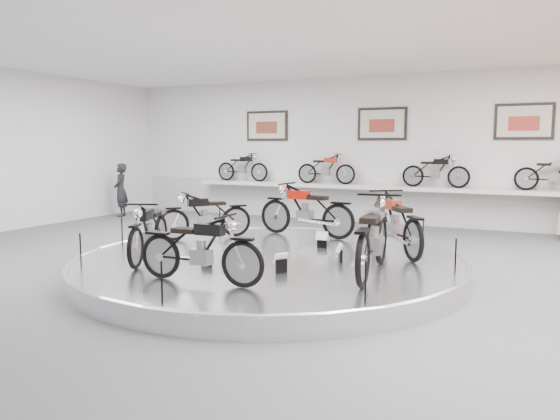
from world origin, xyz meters
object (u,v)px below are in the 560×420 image
at_px(display_platform, 269,265).
at_px(bike_e, 200,248).
at_px(visitor, 121,190).
at_px(bike_c, 205,215).
at_px(shelf, 378,187).
at_px(bike_a, 395,223).
at_px(bike_b, 306,210).
at_px(bike_f, 373,236).
at_px(bike_d, 149,230).

relative_size(display_platform, bike_e, 4.01).
bearing_deg(visitor, bike_c, 26.45).
distance_m(bike_e, visitor, 9.83).
bearing_deg(shelf, display_platform, -90.00).
xyz_separation_m(display_platform, bike_a, (1.80, 1.16, 0.68)).
bearing_deg(visitor, display_platform, 28.07).
distance_m(bike_a, bike_e, 3.62).
distance_m(bike_b, bike_c, 2.01).
distance_m(bike_b, bike_e, 4.08).
height_order(display_platform, bike_f, bike_f).
bearing_deg(shelf, visitor, -166.14).
relative_size(bike_b, bike_c, 1.15).
bearing_deg(bike_f, bike_b, 32.68).
xyz_separation_m(bike_b, bike_f, (2.16, -2.62, 0.02)).
xyz_separation_m(bike_a, bike_d, (-3.39, -2.28, -0.05)).
height_order(bike_b, visitor, visitor).
relative_size(shelf, bike_b, 6.04).
relative_size(shelf, visitor, 6.91).
height_order(shelf, bike_f, bike_f).
xyz_separation_m(display_platform, bike_e, (-0.02, -1.97, 0.62)).
distance_m(bike_c, visitor, 6.53).
bearing_deg(bike_a, visitor, 32.34).
height_order(bike_a, bike_d, bike_a).
distance_m(bike_a, visitor, 9.77).
bearing_deg(bike_b, bike_a, 161.59).
relative_size(bike_a, bike_f, 0.94).
bearing_deg(bike_d, bike_c, 166.85).
xyz_separation_m(display_platform, visitor, (-7.35, 4.59, 0.65)).
xyz_separation_m(bike_d, visitor, (-5.76, 5.70, 0.01)).
distance_m(shelf, bike_d, 7.68).
bearing_deg(display_platform, visitor, 148.02).
bearing_deg(shelf, bike_b, -93.38).
distance_m(display_platform, bike_d, 2.04).
height_order(bike_a, bike_b, bike_b).
xyz_separation_m(bike_c, bike_f, (3.82, -1.48, 0.10)).
xyz_separation_m(bike_f, visitor, (-9.26, 5.10, -0.06)).
distance_m(bike_d, bike_e, 1.78).
relative_size(shelf, bike_a, 6.12).
relative_size(bike_d, bike_f, 0.86).
bearing_deg(bike_a, bike_d, 86.78).
bearing_deg(visitor, bike_f, 31.22).
height_order(bike_e, bike_f, bike_f).
bearing_deg(bike_f, bike_a, -3.26).
xyz_separation_m(bike_c, visitor, (-5.44, 3.61, 0.03)).
xyz_separation_m(bike_d, bike_f, (3.49, 0.61, 0.08)).
bearing_deg(bike_a, shelf, -18.14).
bearing_deg(bike_c, bike_b, 165.26).
relative_size(display_platform, bike_a, 3.56).
bearing_deg(bike_b, bike_e, 99.57).
relative_size(bike_f, visitor, 1.20).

